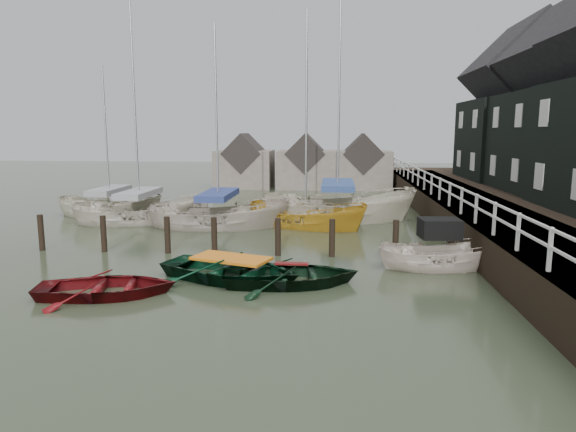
# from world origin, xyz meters

# --- Properties ---
(ground) EXTENTS (120.00, 120.00, 0.00)m
(ground) POSITION_xyz_m (0.00, 0.00, 0.00)
(ground) COLOR #2F3924
(ground) RESTS_ON ground
(pier) EXTENTS (3.04, 32.00, 2.70)m
(pier) POSITION_xyz_m (9.48, 10.00, 0.71)
(pier) COLOR black
(pier) RESTS_ON ground
(mooring_pilings) EXTENTS (13.72, 0.22, 1.80)m
(mooring_pilings) POSITION_xyz_m (-1.11, 3.00, 0.50)
(mooring_pilings) COLOR black
(mooring_pilings) RESTS_ON ground
(far_sheds) EXTENTS (14.00, 4.08, 4.39)m
(far_sheds) POSITION_xyz_m (0.83, 26.00, 1.86)
(far_sheds) COLOR #665B51
(far_sheds) RESTS_ON ground
(rowboat_red) EXTENTS (4.30, 3.46, 0.79)m
(rowboat_red) POSITION_xyz_m (-3.08, -2.13, 0.00)
(rowboat_red) COLOR #5B0D10
(rowboat_red) RESTS_ON ground
(rowboat_green) EXTENTS (5.39, 4.60, 0.95)m
(rowboat_green) POSITION_xyz_m (0.11, -0.32, 0.00)
(rowboat_green) COLOR black
(rowboat_green) RESTS_ON ground
(rowboat_dkgreen) EXTENTS (4.56, 3.61, 0.85)m
(rowboat_dkgreen) POSITION_xyz_m (2.00, -0.61, 0.00)
(rowboat_dkgreen) COLOR black
(rowboat_dkgreen) RESTS_ON ground
(motorboat) EXTENTS (4.25, 1.93, 2.46)m
(motorboat) POSITION_xyz_m (6.80, 1.63, 0.10)
(motorboat) COLOR beige
(motorboat) RESTS_ON ground
(sailboat_a) EXTENTS (6.85, 4.20, 11.84)m
(sailboat_a) POSITION_xyz_m (-6.49, 9.28, 0.06)
(sailboat_a) COLOR beige
(sailboat_a) RESTS_ON ground
(sailboat_b) EXTENTS (7.01, 3.16, 10.69)m
(sailboat_b) POSITION_xyz_m (-2.26, 8.42, 0.06)
(sailboat_b) COLOR #BAAE9F
(sailboat_b) RESTS_ON ground
(sailboat_c) EXTENTS (6.68, 4.67, 11.24)m
(sailboat_c) POSITION_xyz_m (1.91, 8.92, 0.01)
(sailboat_c) COLOR gold
(sailboat_c) RESTS_ON ground
(sailboat_d) EXTENTS (8.18, 3.34, 13.56)m
(sailboat_d) POSITION_xyz_m (3.45, 10.94, 0.06)
(sailboat_d) COLOR beige
(sailboat_d) RESTS_ON ground
(sailboat_e) EXTENTS (6.29, 2.95, 9.10)m
(sailboat_e) POSITION_xyz_m (-8.81, 10.99, 0.06)
(sailboat_e) COLOR beige
(sailboat_e) RESTS_ON ground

